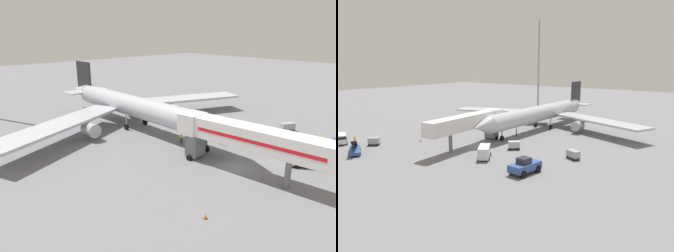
{
  "view_description": "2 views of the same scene",
  "coord_description": "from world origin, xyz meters",
  "views": [
    {
      "loc": [
        -32.26,
        -21.48,
        17.59
      ],
      "look_at": [
        -0.82,
        12.07,
        3.23
      ],
      "focal_mm": 33.1,
      "sensor_mm": 36.0,
      "label": 1
    },
    {
      "loc": [
        45.17,
        -49.82,
        16.71
      ],
      "look_at": [
        1.07,
        7.99,
        2.84
      ],
      "focal_mm": 36.51,
      "sensor_mm": 36.0,
      "label": 2
    }
  ],
  "objects": [
    {
      "name": "ground_plane",
      "position": [
        0.0,
        0.0,
        0.0
      ],
      "size": [
        300.0,
        300.0,
        0.0
      ],
      "primitive_type": "plane",
      "color": "slate"
    },
    {
      "name": "baggage_cart_near_right",
      "position": [
        7.84,
        1.67,
        0.88
      ],
      "size": [
        2.54,
        2.4,
        1.6
      ],
      "color": "#38383D",
      "rests_on": "ground"
    },
    {
      "name": "service_van_mid_right",
      "position": [
        7.26,
        -6.35,
        1.24
      ],
      "size": [
        4.22,
        4.88,
        2.18
      ],
      "color": "silver",
      "rests_on": "ground"
    },
    {
      "name": "baggage_cart_far_left",
      "position": [
        19.81,
        2.62,
        0.84
      ],
      "size": [
        2.82,
        2.26,
        1.53
      ],
      "color": "#38383D",
      "rests_on": "ground"
    },
    {
      "name": "jet_bridge",
      "position": [
        -0.64,
        -1.44,
        4.8
      ],
      "size": [
        5.06,
        21.18,
        6.49
      ],
      "color": "silver",
      "rests_on": "ground"
    },
    {
      "name": "airplane_at_gate",
      "position": [
        1.29,
        22.73,
        3.9
      ],
      "size": [
        53.51,
        49.3,
        10.88
      ],
      "color": "#B7BCC6",
      "rests_on": "ground"
    },
    {
      "name": "ground_crew_worker_midground",
      "position": [
        1.44,
        11.37,
        0.95
      ],
      "size": [
        0.48,
        0.48,
        1.8
      ],
      "color": "#1E2333",
      "rests_on": "ground"
    },
    {
      "name": "safety_cone_alpha",
      "position": [
        -11.79,
        -4.96,
        0.27
      ],
      "size": [
        0.36,
        0.36,
        0.56
      ],
      "color": "black",
      "rests_on": "ground"
    }
  ]
}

